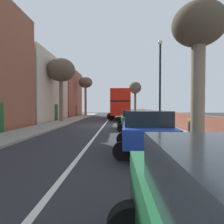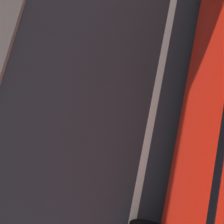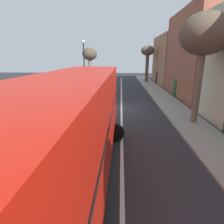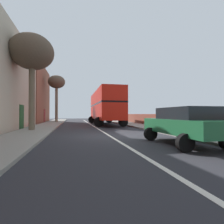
{
  "view_description": "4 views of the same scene",
  "coord_description": "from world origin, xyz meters",
  "views": [
    {
      "loc": [
        1.43,
        -18.61,
        1.81
      ],
      "look_at": [
        0.58,
        6.4,
        1.12
      ],
      "focal_mm": 31.58,
      "sensor_mm": 36.0,
      "label": 1
    },
    {
      "loc": [
        -0.76,
        8.64,
        4.86
      ],
      "look_at": [
        -0.87,
        9.15,
        1.45
      ],
      "focal_mm": 34.42,
      "sensor_mm": 36.0,
      "label": 2
    },
    {
      "loc": [
        0.1,
        16.83,
        4.58
      ],
      "look_at": [
        0.62,
        5.84,
        1.35
      ],
      "focal_mm": 29.76,
      "sensor_mm": 36.0,
      "label": 3
    },
    {
      "loc": [
        -2.11,
        -10.11,
        1.31
      ],
      "look_at": [
        2.1,
        8.69,
        1.54
      ],
      "focal_mm": 27.58,
      "sensor_mm": 36.0,
      "label": 4
    }
  ],
  "objects": [
    {
      "name": "parked_car_green_right_1",
      "position": [
        2.5,
        -3.62,
        0.91
      ],
      "size": [
        2.4,
        4.35,
        1.59
      ],
      "color": "#1E6038",
      "rests_on": "ground"
    },
    {
      "name": "street_tree_right_3",
      "position": [
        4.87,
        22.54,
        5.53
      ],
      "size": [
        2.5,
        2.5,
        6.84
      ],
      "color": "brown",
      "rests_on": "sidewalk_right"
    },
    {
      "name": "double_decker_bus",
      "position": [
        1.7,
        10.97,
        2.36
      ],
      "size": [
        3.66,
        11.42,
        4.06
      ],
      "color": "red",
      "rests_on": "ground"
    },
    {
      "name": "ground_plane",
      "position": [
        0.0,
        0.0,
        0.0
      ],
      "size": [
        84.0,
        84.0,
        0.0
      ],
      "primitive_type": "plane",
      "color": "#28282D"
    },
    {
      "name": "boundary_wall_right",
      "position": [
        6.45,
        0.0,
        0.65
      ],
      "size": [
        0.36,
        54.0,
        1.31
      ],
      "primitive_type": "cube",
      "color": "brown",
      "rests_on": "ground"
    },
    {
      "name": "road_centre_line",
      "position": [
        0.0,
        0.0,
        0.0
      ],
      "size": [
        0.16,
        54.0,
        0.01
      ],
      "primitive_type": "cube",
      "color": "silver",
      "rests_on": "ground"
    },
    {
      "name": "sidewalk_left",
      "position": [
        -4.9,
        0.0,
        0.06
      ],
      "size": [
        2.6,
        60.0,
        0.12
      ],
      "primitive_type": "cube",
      "color": "gray",
      "rests_on": "ground"
    },
    {
      "name": "sidewalk_right",
      "position": [
        4.9,
        0.0,
        0.06
      ],
      "size": [
        2.6,
        60.0,
        0.12
      ],
      "primitive_type": "cube",
      "color": "gray",
      "rests_on": "ground"
    },
    {
      "name": "street_tree_left_2",
      "position": [
        -5.2,
        3.87,
        5.91
      ],
      "size": [
        3.22,
        3.22,
        7.23
      ],
      "color": "brown",
      "rests_on": "sidewalk_left"
    },
    {
      "name": "street_tree_left_4",
      "position": [
        -4.68,
        17.5,
        6.03
      ],
      "size": [
        2.56,
        2.56,
        7.14
      ],
      "color": "#7A6B56",
      "rests_on": "sidewalk_left"
    }
  ]
}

